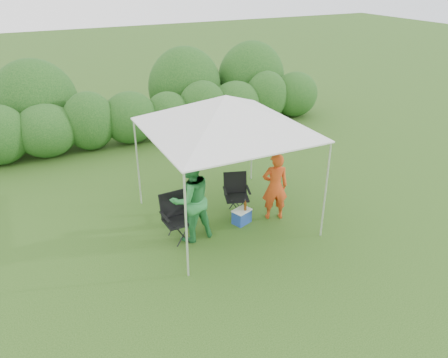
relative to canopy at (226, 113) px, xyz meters
name	(u,v)px	position (x,y,z in m)	size (l,w,h in m)	color
ground	(236,229)	(0.00, -0.50, -2.46)	(70.00, 70.00, 0.00)	#345A1C
hedge	(154,114)	(0.16, 5.50, -1.64)	(12.78, 1.53, 1.80)	#26551B
canopy	(226,113)	(0.00, 0.00, 0.00)	(3.10, 3.10, 2.83)	silver
chair_right	(236,191)	(0.36, 0.18, -1.94)	(0.68, 0.65, 0.93)	black
chair_left	(176,214)	(-1.24, -0.22, -1.90)	(0.64, 0.58, 0.99)	black
man	(275,186)	(0.99, -0.44, -1.68)	(0.57, 0.37, 1.57)	#CB4217
woman	(191,199)	(-0.96, -0.38, -1.55)	(0.89, 0.69, 1.83)	#2B843F
cooler	(242,216)	(0.24, -0.33, -2.30)	(0.46, 0.40, 0.33)	#204194
bottle	(245,205)	(0.30, -0.37, -2.02)	(0.06, 0.06, 0.23)	#592D0C
lawn_toy	(273,145)	(3.13, 2.99, -2.31)	(0.62, 0.52, 0.31)	#FFF91A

